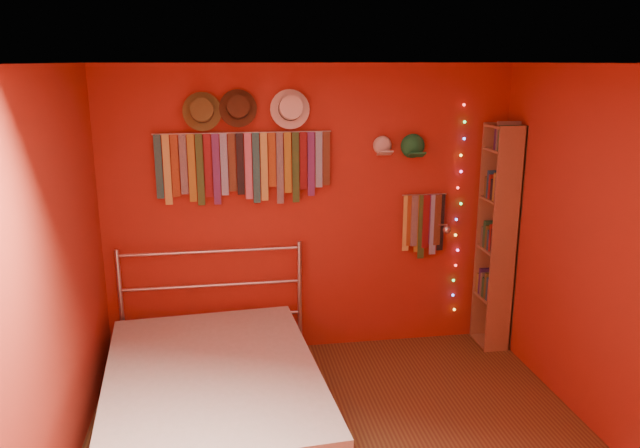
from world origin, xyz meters
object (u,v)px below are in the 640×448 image
tie_rack (243,164)px  bed (213,395)px  bookshelf (501,237)px  reading_lamp (445,229)px

tie_rack → bed: 1.85m
tie_rack → bookshelf: bookshelf is taller
tie_rack → bookshelf: 2.33m
reading_lamp → bed: 2.38m
tie_rack → bed: (-0.30, -1.10, -1.46)m
bookshelf → bed: size_ratio=0.92×
tie_rack → bookshelf: (2.23, -0.16, -0.68)m
tie_rack → bed: size_ratio=0.67×
tie_rack → bed: tie_rack is taller
tie_rack → bed: bearing=-105.2°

